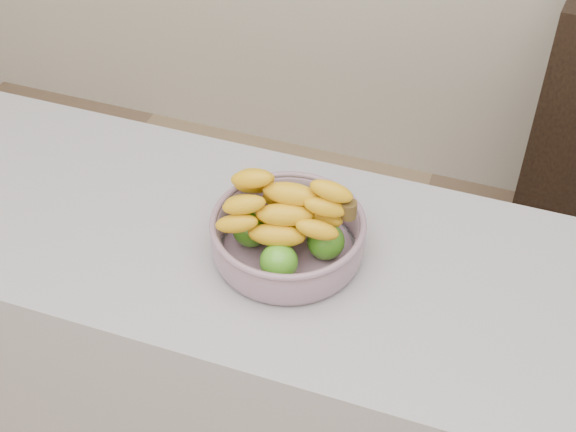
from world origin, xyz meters
name	(u,v)px	position (x,y,z in m)	size (l,w,h in m)	color
room_shell	(181,30)	(0.00, 0.00, 1.71)	(4.05, 4.05, 2.73)	beige
counter	(329,397)	(0.00, 0.55, 0.45)	(2.00, 0.60, 0.90)	#9E9DA5
fruit_bowl	(288,232)	(-0.10, 0.55, 0.96)	(0.31, 0.31, 0.18)	#8E9BAB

